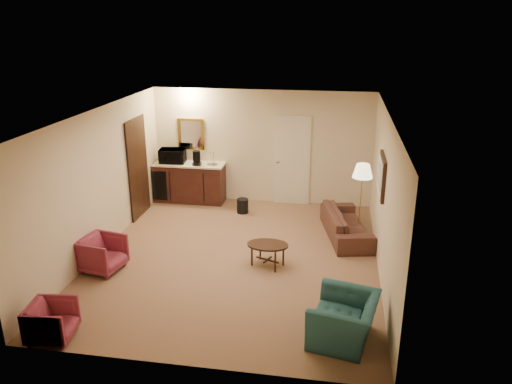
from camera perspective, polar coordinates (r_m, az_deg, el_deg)
ground at (r=9.08m, az=-2.28°, el=-7.50°), size 6.00×6.00×0.00m
room_walls at (r=9.19m, az=-2.05°, el=4.32°), size 5.02×6.01×2.61m
wetbar_cabinet at (r=11.73m, az=-7.55°, el=1.12°), size 1.64×0.58×0.92m
sofa at (r=9.93m, az=10.30°, el=-3.12°), size 0.90×1.89×0.71m
teal_armchair at (r=6.87m, az=10.07°, el=-13.42°), size 0.80×1.06×0.83m
rose_chair_near at (r=8.91m, az=-17.17°, el=-6.59°), size 0.72×0.75×0.67m
rose_chair_far at (r=7.39m, az=-22.34°, el=-13.31°), size 0.60×0.63×0.58m
coffee_table at (r=8.72m, az=1.33°, el=-7.18°), size 0.84×0.72×0.41m
floor_lamp at (r=9.93m, az=11.87°, el=-0.89°), size 0.44×0.44×1.47m
waste_bin at (r=11.03m, az=-1.55°, el=-1.59°), size 0.33×0.33×0.32m
microwave at (r=11.66m, az=-9.54°, el=4.28°), size 0.61×0.38×0.40m
coffee_maker at (r=11.38m, az=-6.79°, el=3.86°), size 0.21×0.21×0.33m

